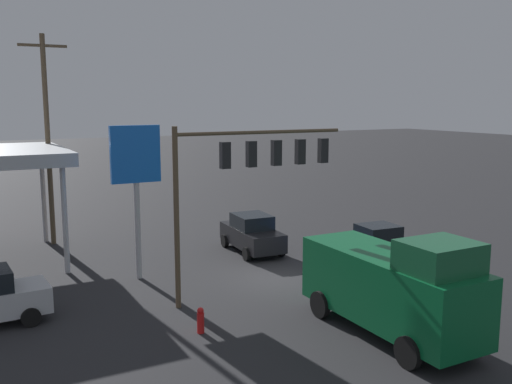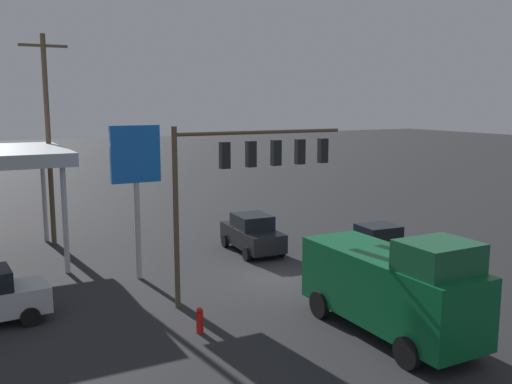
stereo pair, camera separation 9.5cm
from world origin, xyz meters
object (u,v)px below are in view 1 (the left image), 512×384
(price_sign, at_px, (136,166))
(sedan_waiting, at_px, (252,233))
(fire_hydrant, at_px, (201,320))
(utility_pole, at_px, (48,136))
(delivery_truck, at_px, (393,286))
(hatchback_crossing, at_px, (374,247))
(traffic_signal_assembly, at_px, (250,166))

(price_sign, bearing_deg, sedan_waiting, -165.86)
(fire_hydrant, bearing_deg, utility_pole, -80.82)
(utility_pole, relative_size, delivery_truck, 1.61)
(sedan_waiting, bearing_deg, utility_pole, -123.29)
(delivery_truck, distance_m, fire_hydrant, 6.38)
(delivery_truck, bearing_deg, hatchback_crossing, 144.58)
(traffic_signal_assembly, relative_size, hatchback_crossing, 1.83)
(hatchback_crossing, distance_m, sedan_waiting, 6.26)
(utility_pole, bearing_deg, traffic_signal_assembly, 114.75)
(traffic_signal_assembly, height_order, hatchback_crossing, traffic_signal_assembly)
(delivery_truck, relative_size, hatchback_crossing, 1.74)
(delivery_truck, relative_size, sedan_waiting, 1.51)
(price_sign, relative_size, fire_hydrant, 7.50)
(hatchback_crossing, bearing_deg, delivery_truck, 58.99)
(sedan_waiting, bearing_deg, hatchback_crossing, 39.33)
(utility_pole, bearing_deg, delivery_truck, 113.58)
(price_sign, bearing_deg, fire_hydrant, 90.61)
(utility_pole, height_order, sedan_waiting, utility_pole)
(sedan_waiting, height_order, fire_hydrant, sedan_waiting)
(traffic_signal_assembly, bearing_deg, utility_pole, -65.25)
(sedan_waiting, distance_m, fire_hydrant, 10.45)
(traffic_signal_assembly, relative_size, price_sign, 1.09)
(delivery_truck, bearing_deg, sedan_waiting, 175.63)
(sedan_waiting, bearing_deg, fire_hydrant, -33.60)
(price_sign, height_order, hatchback_crossing, price_sign)
(traffic_signal_assembly, distance_m, delivery_truck, 7.04)
(hatchback_crossing, bearing_deg, price_sign, -14.78)
(traffic_signal_assembly, bearing_deg, delivery_truck, 111.04)
(price_sign, height_order, delivery_truck, price_sign)
(utility_pole, bearing_deg, sedan_waiting, 143.33)
(utility_pole, relative_size, price_sign, 1.67)
(delivery_truck, distance_m, sedan_waiting, 11.51)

